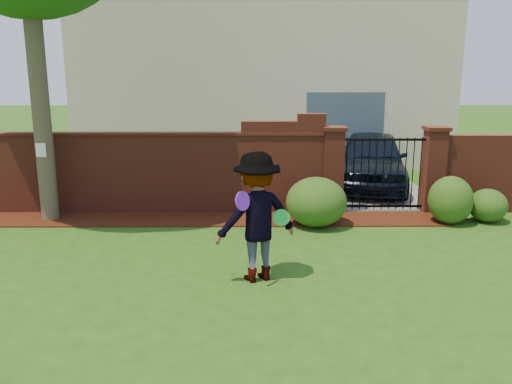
{
  "coord_description": "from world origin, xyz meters",
  "views": [
    {
      "loc": [
        0.64,
        -7.29,
        3.07
      ],
      "look_at": [
        0.7,
        1.4,
        1.05
      ],
      "focal_mm": 37.02,
      "sensor_mm": 36.0,
      "label": 1
    }
  ],
  "objects_px": {
    "car": "(372,161)",
    "man": "(257,218)",
    "frisbee_purple": "(243,201)",
    "frisbee_green": "(281,218)"
  },
  "relations": [
    {
      "from": "car",
      "to": "man",
      "type": "relative_size",
      "value": 2.25
    },
    {
      "from": "man",
      "to": "frisbee_purple",
      "type": "distance_m",
      "value": 0.58
    },
    {
      "from": "man",
      "to": "frisbee_purple",
      "type": "relative_size",
      "value": 7.12
    },
    {
      "from": "car",
      "to": "frisbee_green",
      "type": "bearing_deg",
      "value": -102.26
    },
    {
      "from": "frisbee_purple",
      "to": "man",
      "type": "bearing_deg",
      "value": 63.43
    },
    {
      "from": "car",
      "to": "frisbee_green",
      "type": "distance_m",
      "value": 6.81
    },
    {
      "from": "man",
      "to": "frisbee_green",
      "type": "relative_size",
      "value": 7.73
    },
    {
      "from": "car",
      "to": "man",
      "type": "xyz_separation_m",
      "value": [
        -3.06,
        -6.19,
        0.23
      ]
    },
    {
      "from": "car",
      "to": "man",
      "type": "height_order",
      "value": "man"
    },
    {
      "from": "car",
      "to": "frisbee_green",
      "type": "height_order",
      "value": "car"
    }
  ]
}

